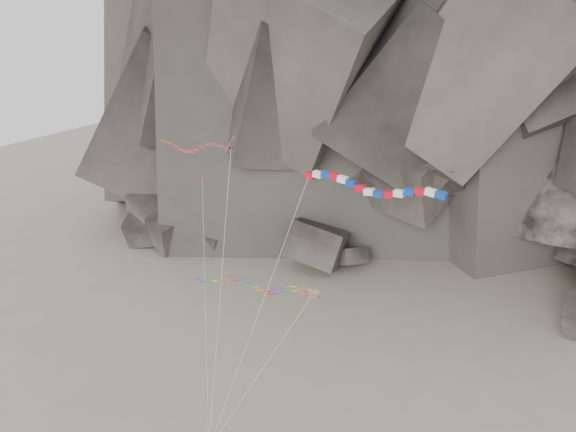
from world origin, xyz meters
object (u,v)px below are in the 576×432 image
at_px(delta_kite, 192,146).
at_px(parafoil_kite, 249,284).
at_px(pennant_kite, 204,258).
at_px(banner_kite, 369,187).

xyz_separation_m(delta_kite, parafoil_kite, (7.20, -2.97, -11.47)).
xyz_separation_m(parafoil_kite, pennant_kite, (-3.94, -1.11, 2.37)).
bearing_deg(parafoil_kite, banner_kite, 14.43).
bearing_deg(pennant_kite, parafoil_kite, 25.61).
bearing_deg(banner_kite, parafoil_kite, -162.39).
bearing_deg(parafoil_kite, pennant_kite, -155.82).
height_order(banner_kite, parafoil_kite, banner_kite).
bearing_deg(pennant_kite, delta_kite, 138.53).
distance_m(banner_kite, parafoil_kite, 14.45).
bearing_deg(delta_kite, parafoil_kite, -20.19).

